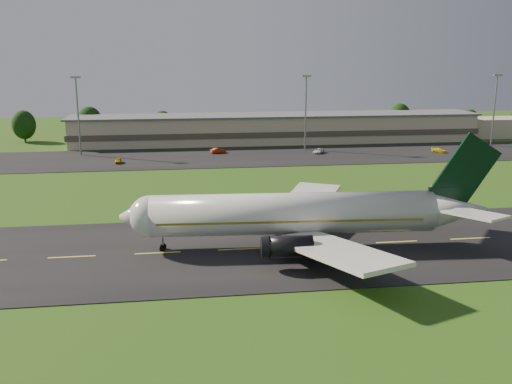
{
  "coord_description": "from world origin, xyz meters",
  "views": [
    {
      "loc": [
        -30.05,
        -72.36,
        25.49
      ],
      "look_at": [
        -18.76,
        8.0,
        6.0
      ],
      "focal_mm": 40.0,
      "sensor_mm": 36.0,
      "label": 1
    }
  ],
  "objects": [
    {
      "name": "service_vehicle_c",
      "position": [
        7.33,
        73.97,
        0.71
      ],
      "size": [
        4.08,
        4.78,
        1.22
      ],
      "primitive_type": "imported",
      "rotation": [
        0.0,
        0.0,
        -0.57
      ],
      "color": "silver",
      "rests_on": "apron"
    },
    {
      "name": "light_mast_west",
      "position": [
        -55.0,
        80.0,
        12.74
      ],
      "size": [
        2.4,
        1.2,
        20.35
      ],
      "color": "gray",
      "rests_on": "ground"
    },
    {
      "name": "terminal",
      "position": [
        6.4,
        96.18,
        3.99
      ],
      "size": [
        145.0,
        16.0,
        8.4
      ],
      "color": "tan",
      "rests_on": "ground"
    },
    {
      "name": "service_vehicle_d",
      "position": [
        39.79,
        70.68,
        0.68
      ],
      "size": [
        3.95,
        4.02,
        1.16
      ],
      "primitive_type": "imported",
      "rotation": [
        0.0,
        0.0,
        0.76
      ],
      "color": "yellow",
      "rests_on": "apron"
    },
    {
      "name": "ground",
      "position": [
        0.0,
        0.0,
        0.0
      ],
      "size": [
        360.0,
        360.0,
        0.0
      ],
      "primitive_type": "plane",
      "color": "#264310",
      "rests_on": "ground"
    },
    {
      "name": "tree_line",
      "position": [
        23.14,
        105.8,
        5.14
      ],
      "size": [
        198.48,
        9.3,
        10.55
      ],
      "color": "black",
      "rests_on": "ground"
    },
    {
      "name": "light_mast_east",
      "position": [
        60.0,
        80.0,
        12.74
      ],
      "size": [
        2.4,
        1.2,
        20.35
      ],
      "color": "gray",
      "rests_on": "ground"
    },
    {
      "name": "light_mast_centre",
      "position": [
        5.0,
        80.0,
        12.74
      ],
      "size": [
        2.4,
        1.2,
        20.35
      ],
      "color": "gray",
      "rests_on": "ground"
    },
    {
      "name": "taxiway",
      "position": [
        0.0,
        0.0,
        0.05
      ],
      "size": [
        220.0,
        30.0,
        0.1
      ],
      "primitive_type": "cube",
      "color": "black",
      "rests_on": "ground"
    },
    {
      "name": "service_vehicle_b",
      "position": [
        -19.17,
        77.79,
        0.78
      ],
      "size": [
        4.39,
        2.83,
        1.37
      ],
      "primitive_type": "imported",
      "rotation": [
        0.0,
        0.0,
        1.93
      ],
      "color": "#9B240A",
      "rests_on": "apron"
    },
    {
      "name": "airliner",
      "position": [
        -14.02,
        -0.06,
        4.66
      ],
      "size": [
        51.3,
        42.09,
        15.57
      ],
      "rotation": [
        0.0,
        0.0,
        -0.06
      ],
      "color": "silver",
      "rests_on": "ground"
    },
    {
      "name": "service_vehicle_a",
      "position": [
        -44.2,
        66.64,
        0.72
      ],
      "size": [
        1.65,
        3.69,
        1.23
      ],
      "primitive_type": "imported",
      "rotation": [
        0.0,
        0.0,
        0.06
      ],
      "color": "#C6850B",
      "rests_on": "apron"
    },
    {
      "name": "apron",
      "position": [
        0.0,
        72.0,
        0.05
      ],
      "size": [
        260.0,
        30.0,
        0.1
      ],
      "primitive_type": "cube",
      "color": "black",
      "rests_on": "ground"
    }
  ]
}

